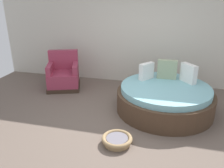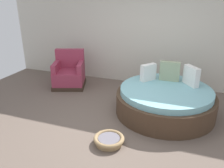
{
  "view_description": "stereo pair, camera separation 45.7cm",
  "coord_description": "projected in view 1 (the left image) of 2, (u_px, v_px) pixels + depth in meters",
  "views": [
    {
      "loc": [
        0.71,
        -3.64,
        2.31
      ],
      "look_at": [
        -0.36,
        0.7,
        0.55
      ],
      "focal_mm": 36.72,
      "sensor_mm": 36.0,
      "label": 1
    },
    {
      "loc": [
        1.15,
        -3.51,
        2.31
      ],
      "look_at": [
        -0.36,
        0.7,
        0.55
      ],
      "focal_mm": 36.72,
      "sensor_mm": 36.0,
      "label": 2
    }
  ],
  "objects": [
    {
      "name": "red_armchair",
      "position": [
        64.0,
        75.0,
        5.97
      ],
      "size": [
        1.02,
        1.02,
        0.94
      ],
      "color": "#38281E",
      "rests_on": "ground_plane"
    },
    {
      "name": "ground_plane",
      "position": [
        121.0,
        127.0,
        4.3
      ],
      "size": [
        8.0,
        8.0,
        0.02
      ],
      "primitive_type": "cube",
      "color": "#66564C"
    },
    {
      "name": "back_wall",
      "position": [
        141.0,
        26.0,
        5.93
      ],
      "size": [
        8.0,
        0.12,
        3.07
      ],
      "primitive_type": "cube",
      "color": "beige",
      "rests_on": "ground_plane"
    },
    {
      "name": "pet_basket",
      "position": [
        117.0,
        140.0,
        3.77
      ],
      "size": [
        0.51,
        0.51,
        0.13
      ],
      "color": "#9E7F56",
      "rests_on": "ground_plane"
    },
    {
      "name": "round_daybed",
      "position": [
        165.0,
        98.0,
        4.8
      ],
      "size": [
        2.0,
        2.0,
        0.97
      ],
      "color": "#473323",
      "rests_on": "ground_plane"
    }
  ]
}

